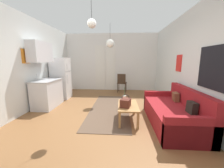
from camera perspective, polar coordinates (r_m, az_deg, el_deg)
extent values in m
cube|color=brown|center=(3.61, -4.57, -15.44)|extent=(5.05, 7.73, 0.10)
cube|color=white|center=(6.86, -0.34, 9.17)|extent=(4.65, 0.10, 2.80)
cube|color=white|center=(6.87, -5.00, 6.48)|extent=(0.49, 0.02, 2.16)
cube|color=white|center=(6.81, -0.72, 6.49)|extent=(0.49, 0.02, 2.16)
cube|color=white|center=(6.86, -2.95, 15.79)|extent=(1.08, 0.03, 0.06)
cube|color=silver|center=(3.69, 32.98, 6.81)|extent=(0.10, 7.33, 2.80)
cube|color=black|center=(3.13, 37.40, 5.46)|extent=(0.02, 0.94, 0.82)
cube|color=red|center=(4.52, 26.48, 7.93)|extent=(0.02, 0.34, 0.49)
cube|color=silver|center=(4.25, -37.12, 6.61)|extent=(0.10, 7.33, 2.80)
cube|color=orange|center=(4.61, -32.73, 9.88)|extent=(0.02, 0.32, 0.40)
cube|color=brown|center=(4.28, -0.93, -10.47)|extent=(1.16, 2.95, 0.01)
cube|color=maroon|center=(3.57, 23.70, -11.91)|extent=(0.94, 1.96, 0.44)
cube|color=maroon|center=(3.66, 29.86, -8.49)|extent=(0.15, 1.96, 0.85)
cube|color=maroon|center=(2.77, 30.56, -17.40)|extent=(0.94, 0.11, 0.58)
cube|color=maroon|center=(4.38, 19.68, -6.63)|extent=(0.94, 0.11, 0.58)
cube|color=black|center=(3.19, 30.77, -8.61)|extent=(0.14, 0.24, 0.24)
cube|color=brown|center=(3.92, 25.36, -4.95)|extent=(0.16, 0.24, 0.24)
cube|color=#A87542|center=(3.41, 6.79, -9.02)|extent=(0.48, 0.92, 0.04)
cube|color=#A87542|center=(3.10, 3.25, -15.13)|extent=(0.05, 0.05, 0.37)
cube|color=#A87542|center=(3.12, 10.95, -15.10)|extent=(0.05, 0.05, 0.37)
cube|color=#A87542|center=(3.87, 3.38, -9.83)|extent=(0.05, 0.05, 0.37)
cube|color=#A87542|center=(3.89, 9.41, -9.85)|extent=(0.05, 0.05, 0.37)
cylinder|color=beige|center=(3.61, 5.29, -6.21)|extent=(0.09, 0.09, 0.17)
cylinder|color=#477F42|center=(3.56, 5.34, -3.21)|extent=(0.01, 0.01, 0.22)
cube|color=#512319|center=(3.24, 5.76, -7.94)|extent=(0.28, 0.32, 0.19)
torus|color=black|center=(3.21, 5.79, -5.97)|extent=(0.18, 0.01, 0.18)
cube|color=white|center=(5.67, -20.80, 2.27)|extent=(0.63, 0.59, 1.60)
cube|color=#4C4C51|center=(5.52, -17.97, 5.14)|extent=(0.01, 0.57, 0.01)
cylinder|color=#B7BABF|center=(5.35, -18.56, 7.03)|extent=(0.02, 0.02, 0.22)
cylinder|color=#B7BABF|center=(5.39, -18.27, 1.93)|extent=(0.02, 0.02, 0.35)
cube|color=silver|center=(4.86, -25.57, -3.75)|extent=(0.57, 1.04, 0.85)
cube|color=#B7BABF|center=(4.79, -25.97, 1.41)|extent=(0.60, 1.07, 0.03)
cube|color=#999BA0|center=(4.68, -26.74, 0.61)|extent=(0.36, 0.40, 0.10)
cylinder|color=#B7BABF|center=(4.77, -29.23, 2.52)|extent=(0.02, 0.02, 0.20)
cube|color=silver|center=(4.81, -28.12, 11.81)|extent=(0.32, 0.93, 0.63)
cylinder|color=#382619|center=(6.59, 6.01, -1.28)|extent=(0.03, 0.03, 0.43)
cylinder|color=#382619|center=(6.64, 2.92, -1.15)|extent=(0.03, 0.03, 0.43)
cylinder|color=#382619|center=(6.26, 5.62, -1.88)|extent=(0.03, 0.03, 0.43)
cylinder|color=#382619|center=(6.31, 2.38, -1.74)|extent=(0.03, 0.03, 0.43)
cube|color=#382619|center=(6.41, 4.26, 0.47)|extent=(0.48, 0.46, 0.04)
cube|color=#382619|center=(6.20, 4.03, 2.26)|extent=(0.38, 0.09, 0.43)
cylinder|color=black|center=(3.42, -8.75, 28.78)|extent=(0.01, 0.01, 0.38)
sphere|color=white|center=(3.34, -8.60, 24.03)|extent=(0.21, 0.21, 0.21)
cylinder|color=black|center=(5.16, -0.83, 21.44)|extent=(0.01, 0.01, 0.55)
sphere|color=white|center=(5.10, -0.82, 16.79)|extent=(0.30, 0.30, 0.30)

